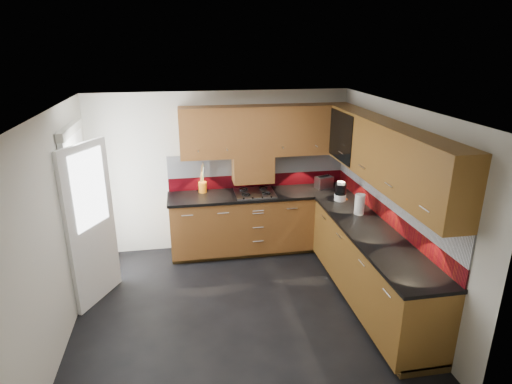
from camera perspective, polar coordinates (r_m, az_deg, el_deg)
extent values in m
cube|color=black|center=(5.37, -2.27, -15.44)|extent=(4.00, 3.80, 0.02)
cube|color=white|center=(4.45, -2.70, 11.56)|extent=(4.00, 3.80, 0.10)
cube|color=beige|center=(6.50, -4.64, 2.78)|extent=(4.00, 0.08, 2.64)
cube|color=beige|center=(3.19, 2.16, -16.23)|extent=(4.00, 0.08, 2.64)
cube|color=beige|center=(4.94, -25.43, -4.65)|extent=(0.08, 3.80, 2.64)
cube|color=beige|center=(5.37, 18.54, -1.87)|extent=(0.08, 3.80, 2.64)
cube|color=#613115|center=(6.51, 0.67, -3.94)|extent=(2.70, 0.60, 0.95)
cube|color=brown|center=(5.44, 15.01, -9.65)|extent=(0.60, 2.60, 0.95)
cube|color=#3D2A11|center=(6.71, 0.60, -7.17)|extent=(2.70, 0.54, 0.10)
cube|color=#3D2A11|center=(5.66, 14.91, -13.38)|extent=(0.54, 2.60, 0.10)
cube|color=black|center=(6.33, 0.61, -0.29)|extent=(2.72, 0.62, 0.04)
cube|color=black|center=(5.22, 15.42, -5.48)|extent=(0.62, 2.60, 0.04)
cube|color=maroon|center=(6.57, 0.22, 1.57)|extent=(2.70, 0.02, 0.20)
cube|color=silver|center=(6.50, 0.22, 3.83)|extent=(2.70, 0.02, 0.34)
cube|color=maroon|center=(5.56, 16.94, -2.72)|extent=(0.02, 3.20, 0.20)
cube|color=silver|center=(5.47, 17.22, -0.09)|extent=(0.02, 3.20, 0.34)
cube|color=#613115|center=(6.24, 1.40, 8.19)|extent=(2.50, 0.33, 0.72)
cube|color=brown|center=(5.11, 17.09, 4.80)|extent=(0.33, 2.87, 0.72)
cube|color=silver|center=(6.09, 0.32, 5.89)|extent=(1.80, 0.01, 0.16)
cube|color=silver|center=(5.06, 15.24, 2.36)|extent=(0.01, 2.00, 0.16)
cube|color=#613115|center=(6.34, -0.42, 3.16)|extent=(0.60, 0.33, 0.40)
cube|color=black|center=(5.96, 11.18, 7.29)|extent=(0.01, 0.80, 0.66)
cube|color=#FFD18C|center=(6.08, 13.91, 7.32)|extent=(0.01, 0.76, 0.64)
cube|color=black|center=(6.02, 12.74, 7.50)|extent=(0.29, 0.76, 0.01)
cylinder|color=black|center=(5.78, 13.75, 7.94)|extent=(0.07, 0.07, 0.16)
cylinder|color=black|center=(5.91, 13.18, 8.24)|extent=(0.07, 0.07, 0.16)
cylinder|color=white|center=(6.05, 12.63, 8.52)|extent=(0.07, 0.07, 0.16)
cylinder|color=black|center=(6.19, 12.11, 8.79)|extent=(0.07, 0.07, 0.16)
cube|color=white|center=(5.80, -22.26, -2.67)|extent=(0.06, 0.95, 2.04)
cube|color=white|center=(5.45, -21.09, -4.14)|extent=(0.42, 0.73, 1.98)
cube|color=white|center=(5.29, -21.36, 0.35)|extent=(0.28, 0.50, 0.90)
cube|color=silver|center=(6.30, -0.18, -0.11)|extent=(0.58, 0.50, 0.02)
torus|color=black|center=(6.16, -1.36, -0.34)|extent=(0.13, 0.13, 0.02)
torus|color=black|center=(6.21, 1.38, -0.18)|extent=(0.13, 0.13, 0.02)
torus|color=black|center=(6.38, -1.69, 0.38)|extent=(0.13, 0.13, 0.02)
torus|color=black|center=(6.43, 0.96, 0.53)|extent=(0.13, 0.13, 0.02)
cube|color=black|center=(6.07, 0.21, -0.77)|extent=(0.44, 0.04, 0.02)
cylinder|color=orange|center=(6.38, -7.12, 0.65)|extent=(0.13, 0.13, 0.16)
cylinder|color=brown|center=(6.34, -7.18, 2.37)|extent=(0.06, 0.02, 0.31)
cylinder|color=brown|center=(6.34, -7.10, 2.28)|extent=(0.05, 0.04, 0.29)
cylinder|color=brown|center=(6.34, -7.25, 2.46)|extent=(0.06, 0.02, 0.33)
cylinder|color=brown|center=(6.34, -7.03, 2.18)|extent=(0.04, 0.05, 0.27)
cylinder|color=brown|center=(6.34, -7.34, 2.30)|extent=(0.04, 0.05, 0.30)
cube|color=silver|center=(6.60, 9.05, 1.29)|extent=(0.29, 0.22, 0.17)
cube|color=black|center=(6.58, 9.09, 2.06)|extent=(0.19, 0.08, 0.01)
cube|color=black|center=(6.61, 8.98, 2.16)|extent=(0.19, 0.08, 0.01)
cylinder|color=white|center=(6.13, 11.14, -0.69)|extent=(0.17, 0.17, 0.09)
cylinder|color=black|center=(6.09, 11.21, 0.36)|extent=(0.16, 0.16, 0.15)
cylinder|color=white|center=(6.06, 11.27, 1.19)|extent=(0.11, 0.11, 0.04)
cylinder|color=white|center=(5.68, 13.64, -1.60)|extent=(0.15, 0.15, 0.27)
cube|color=#D75117|center=(6.20, 11.34, -0.85)|extent=(0.14, 0.12, 0.01)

